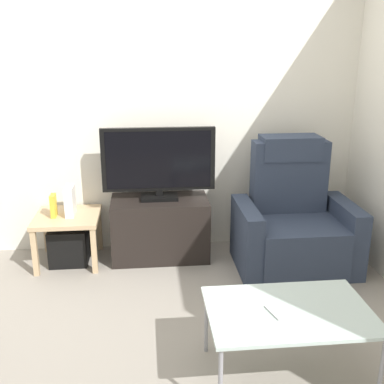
% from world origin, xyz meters
% --- Properties ---
extents(ground_plane, '(6.40, 6.40, 0.00)m').
position_xyz_m(ground_plane, '(0.00, 0.00, 0.00)').
color(ground_plane, gray).
extents(wall_back, '(6.40, 0.06, 2.60)m').
position_xyz_m(wall_back, '(0.00, 1.13, 1.30)').
color(wall_back, silver).
rests_on(wall_back, ground).
extents(tv_stand, '(0.84, 0.47, 0.54)m').
position_xyz_m(tv_stand, '(0.05, 0.83, 0.27)').
color(tv_stand, black).
rests_on(tv_stand, ground).
extents(television, '(0.97, 0.20, 0.62)m').
position_xyz_m(television, '(0.05, 0.85, 0.87)').
color(television, black).
rests_on(television, tv_stand).
extents(recliner_armchair, '(0.98, 0.78, 1.08)m').
position_xyz_m(recliner_armchair, '(1.18, 0.57, 0.37)').
color(recliner_armchair, '#2D384C').
rests_on(recliner_armchair, ground).
extents(side_table, '(0.54, 0.54, 0.43)m').
position_xyz_m(side_table, '(-0.74, 0.80, 0.36)').
color(side_table, tan).
rests_on(side_table, ground).
extents(subwoofer_box, '(0.32, 0.32, 0.32)m').
position_xyz_m(subwoofer_box, '(-0.74, 0.80, 0.16)').
color(subwoofer_box, black).
rests_on(subwoofer_box, ground).
extents(book_upright, '(0.04, 0.11, 0.19)m').
position_xyz_m(book_upright, '(-0.84, 0.78, 0.53)').
color(book_upright, gold).
rests_on(book_upright, side_table).
extents(game_console, '(0.07, 0.20, 0.25)m').
position_xyz_m(game_console, '(-0.70, 0.81, 0.56)').
color(game_console, white).
rests_on(game_console, side_table).
extents(coffee_table, '(0.90, 0.60, 0.43)m').
position_xyz_m(coffee_table, '(0.70, -0.84, 0.40)').
color(coffee_table, '#B2C6C1').
rests_on(coffee_table, ground).
extents(cell_phone, '(0.11, 0.16, 0.01)m').
position_xyz_m(cell_phone, '(0.63, -0.86, 0.44)').
color(cell_phone, '#B7B7BC').
rests_on(cell_phone, coffee_table).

